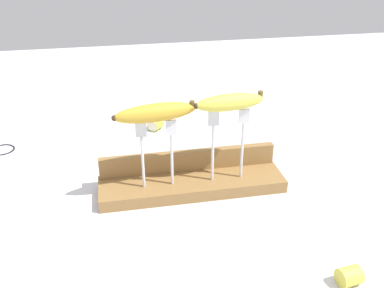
{
  "coord_description": "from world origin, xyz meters",
  "views": [
    {
      "loc": [
        -0.18,
        -0.93,
        0.61
      ],
      "look_at": [
        0.0,
        0.0,
        0.13
      ],
      "focal_mm": 40.92,
      "sensor_mm": 36.0,
      "label": 1
    }
  ],
  "objects_px": {
    "banana_chunk_far": "(156,124)",
    "wire_coil": "(2,149)",
    "banana_chunk_near": "(350,276)",
    "banana_raised_left": "(155,113)",
    "fork_stand_right": "(228,139)",
    "banana_raised_right": "(230,102)",
    "fork_stand_left": "(157,148)"
  },
  "relations": [
    {
      "from": "fork_stand_right",
      "to": "banana_raised_left",
      "type": "height_order",
      "value": "banana_raised_left"
    },
    {
      "from": "wire_coil",
      "to": "banana_chunk_near",
      "type": "bearing_deg",
      "value": -43.06
    },
    {
      "from": "banana_raised_right",
      "to": "banana_raised_left",
      "type": "bearing_deg",
      "value": -180.0
    },
    {
      "from": "banana_raised_left",
      "to": "banana_raised_right",
      "type": "xyz_separation_m",
      "value": [
        0.17,
        0.0,
        0.01
      ]
    },
    {
      "from": "banana_chunk_far",
      "to": "wire_coil",
      "type": "bearing_deg",
      "value": -173.39
    },
    {
      "from": "fork_stand_right",
      "to": "banana_raised_left",
      "type": "xyz_separation_m",
      "value": [
        -0.17,
        -0.0,
        0.08
      ]
    },
    {
      "from": "banana_raised_left",
      "to": "banana_chunk_far",
      "type": "relative_size",
      "value": 3.46
    },
    {
      "from": "banana_raised_left",
      "to": "wire_coil",
      "type": "relative_size",
      "value": 2.76
    },
    {
      "from": "fork_stand_left",
      "to": "wire_coil",
      "type": "relative_size",
      "value": 2.39
    },
    {
      "from": "banana_chunk_far",
      "to": "wire_coil",
      "type": "relative_size",
      "value": 0.8
    },
    {
      "from": "banana_chunk_near",
      "to": "banana_chunk_far",
      "type": "xyz_separation_m",
      "value": [
        -0.28,
        0.75,
        0.0
      ]
    },
    {
      "from": "fork_stand_right",
      "to": "banana_raised_right",
      "type": "bearing_deg",
      "value": -174.4
    },
    {
      "from": "banana_raised_left",
      "to": "banana_chunk_far",
      "type": "bearing_deg",
      "value": 84.29
    },
    {
      "from": "banana_chunk_near",
      "to": "banana_raised_left",
      "type": "bearing_deg",
      "value": 130.89
    },
    {
      "from": "banana_raised_right",
      "to": "banana_chunk_far",
      "type": "relative_size",
      "value": 3.03
    },
    {
      "from": "banana_chunk_near",
      "to": "wire_coil",
      "type": "xyz_separation_m",
      "value": [
        -0.75,
        0.7,
        -0.02
      ]
    },
    {
      "from": "banana_chunk_near",
      "to": "banana_chunk_far",
      "type": "height_order",
      "value": "banana_chunk_far"
    },
    {
      "from": "banana_raised_left",
      "to": "banana_raised_right",
      "type": "bearing_deg",
      "value": 0.0
    },
    {
      "from": "banana_raised_left",
      "to": "fork_stand_left",
      "type": "bearing_deg",
      "value": 7.97
    },
    {
      "from": "fork_stand_right",
      "to": "banana_chunk_far",
      "type": "distance_m",
      "value": 0.43
    },
    {
      "from": "banana_raised_right",
      "to": "wire_coil",
      "type": "bearing_deg",
      "value": 151.13
    },
    {
      "from": "fork_stand_left",
      "to": "banana_raised_right",
      "type": "xyz_separation_m",
      "value": [
        0.17,
        -0.0,
        0.1
      ]
    },
    {
      "from": "fork_stand_right",
      "to": "banana_chunk_near",
      "type": "bearing_deg",
      "value": -68.71
    },
    {
      "from": "banana_raised_right",
      "to": "fork_stand_left",
      "type": "bearing_deg",
      "value": 180.0
    },
    {
      "from": "banana_raised_right",
      "to": "banana_chunk_near",
      "type": "xyz_separation_m",
      "value": [
        0.14,
        -0.36,
        -0.22
      ]
    },
    {
      "from": "banana_chunk_far",
      "to": "fork_stand_left",
      "type": "bearing_deg",
      "value": -95.7
    },
    {
      "from": "fork_stand_left",
      "to": "fork_stand_right",
      "type": "xyz_separation_m",
      "value": [
        0.17,
        -0.0,
        0.01
      ]
    },
    {
      "from": "banana_raised_right",
      "to": "banana_chunk_near",
      "type": "bearing_deg",
      "value": -68.7
    },
    {
      "from": "fork_stand_right",
      "to": "wire_coil",
      "type": "xyz_separation_m",
      "value": [
        -0.6,
        0.33,
        -0.14
      ]
    },
    {
      "from": "fork_stand_right",
      "to": "wire_coil",
      "type": "relative_size",
      "value": 2.58
    },
    {
      "from": "fork_stand_left",
      "to": "banana_chunk_far",
      "type": "distance_m",
      "value": 0.41
    },
    {
      "from": "fork_stand_left",
      "to": "wire_coil",
      "type": "height_order",
      "value": "fork_stand_left"
    }
  ]
}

